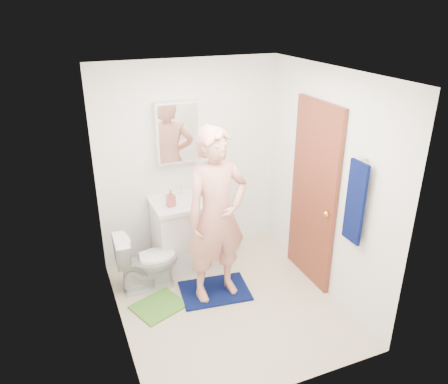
{
  "coord_description": "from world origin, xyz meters",
  "views": [
    {
      "loc": [
        -1.48,
        -3.48,
        2.96
      ],
      "look_at": [
        0.05,
        0.25,
        1.19
      ],
      "focal_mm": 35.0,
      "sensor_mm": 36.0,
      "label": 1
    }
  ],
  "objects_px": {
    "medicine_cabinet": "(177,132)",
    "soap_dispenser": "(171,198)",
    "vanity_cabinet": "(187,234)",
    "toilet": "(147,261)",
    "man": "(217,216)",
    "toothbrush_cup": "(202,191)",
    "towel": "(355,203)"
  },
  "relations": [
    {
      "from": "towel",
      "to": "toothbrush_cup",
      "type": "relative_size",
      "value": 7.01
    },
    {
      "from": "toilet",
      "to": "toothbrush_cup",
      "type": "distance_m",
      "value": 1.04
    },
    {
      "from": "toothbrush_cup",
      "to": "toilet",
      "type": "bearing_deg",
      "value": -154.62
    },
    {
      "from": "vanity_cabinet",
      "to": "man",
      "type": "bearing_deg",
      "value": -81.78
    },
    {
      "from": "vanity_cabinet",
      "to": "toilet",
      "type": "distance_m",
      "value": 0.64
    },
    {
      "from": "toothbrush_cup",
      "to": "towel",
      "type": "bearing_deg",
      "value": -58.86
    },
    {
      "from": "vanity_cabinet",
      "to": "toothbrush_cup",
      "type": "bearing_deg",
      "value": 19.14
    },
    {
      "from": "medicine_cabinet",
      "to": "towel",
      "type": "distance_m",
      "value": 2.11
    },
    {
      "from": "medicine_cabinet",
      "to": "soap_dispenser",
      "type": "bearing_deg",
      "value": -122.59
    },
    {
      "from": "towel",
      "to": "man",
      "type": "distance_m",
      "value": 1.36
    },
    {
      "from": "toilet",
      "to": "toothbrush_cup",
      "type": "relative_size",
      "value": 5.96
    },
    {
      "from": "vanity_cabinet",
      "to": "towel",
      "type": "height_order",
      "value": "towel"
    },
    {
      "from": "toilet",
      "to": "toothbrush_cup",
      "type": "xyz_separation_m",
      "value": [
        0.79,
        0.38,
        0.55
      ]
    },
    {
      "from": "towel",
      "to": "soap_dispenser",
      "type": "height_order",
      "value": "towel"
    },
    {
      "from": "soap_dispenser",
      "to": "towel",
      "type": "bearing_deg",
      "value": -45.4
    },
    {
      "from": "man",
      "to": "toilet",
      "type": "bearing_deg",
      "value": 140.25
    },
    {
      "from": "toilet",
      "to": "medicine_cabinet",
      "type": "bearing_deg",
      "value": -45.19
    },
    {
      "from": "towel",
      "to": "toothbrush_cup",
      "type": "bearing_deg",
      "value": 121.14
    },
    {
      "from": "toothbrush_cup",
      "to": "medicine_cabinet",
      "type": "bearing_deg",
      "value": 148.41
    },
    {
      "from": "towel",
      "to": "toothbrush_cup",
      "type": "xyz_separation_m",
      "value": [
        -0.95,
        1.57,
        -0.35
      ]
    },
    {
      "from": "towel",
      "to": "toothbrush_cup",
      "type": "height_order",
      "value": "towel"
    },
    {
      "from": "medicine_cabinet",
      "to": "soap_dispenser",
      "type": "xyz_separation_m",
      "value": [
        -0.2,
        -0.31,
        -0.65
      ]
    },
    {
      "from": "towel",
      "to": "man",
      "type": "relative_size",
      "value": 0.43
    },
    {
      "from": "vanity_cabinet",
      "to": "toilet",
      "type": "xyz_separation_m",
      "value": [
        -0.56,
        -0.3,
        -0.06
      ]
    },
    {
      "from": "vanity_cabinet",
      "to": "medicine_cabinet",
      "type": "height_order",
      "value": "medicine_cabinet"
    },
    {
      "from": "medicine_cabinet",
      "to": "toilet",
      "type": "distance_m",
      "value": 1.47
    },
    {
      "from": "toilet",
      "to": "toothbrush_cup",
      "type": "bearing_deg",
      "value": -62.71
    },
    {
      "from": "soap_dispenser",
      "to": "medicine_cabinet",
      "type": "bearing_deg",
      "value": 57.41
    },
    {
      "from": "man",
      "to": "vanity_cabinet",
      "type": "bearing_deg",
      "value": 90.83
    },
    {
      "from": "vanity_cabinet",
      "to": "medicine_cabinet",
      "type": "relative_size",
      "value": 1.14
    },
    {
      "from": "medicine_cabinet",
      "to": "toilet",
      "type": "bearing_deg",
      "value": -137.1
    },
    {
      "from": "man",
      "to": "toothbrush_cup",
      "type": "bearing_deg",
      "value": 73.32
    }
  ]
}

